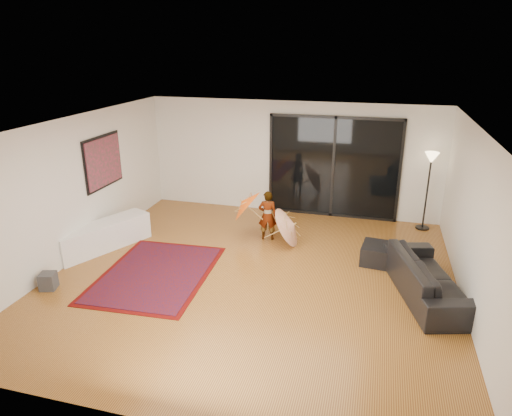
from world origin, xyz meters
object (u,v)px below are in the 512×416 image
at_px(media_console, 103,236).
at_px(child, 268,215).
at_px(sofa, 428,277).
at_px(ottoman, 379,254).

bearing_deg(media_console, child, 48.30).
relative_size(sofa, ottoman, 3.51).
xyz_separation_m(media_console, ottoman, (5.42, 0.79, -0.10)).
bearing_deg(ottoman, sofa, -52.08).
relative_size(ottoman, child, 0.59).
distance_m(sofa, ottoman, 1.28).
height_order(sofa, child, child).
bearing_deg(ottoman, child, 166.77).
bearing_deg(child, ottoman, 156.93).
distance_m(sofa, child, 3.47).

